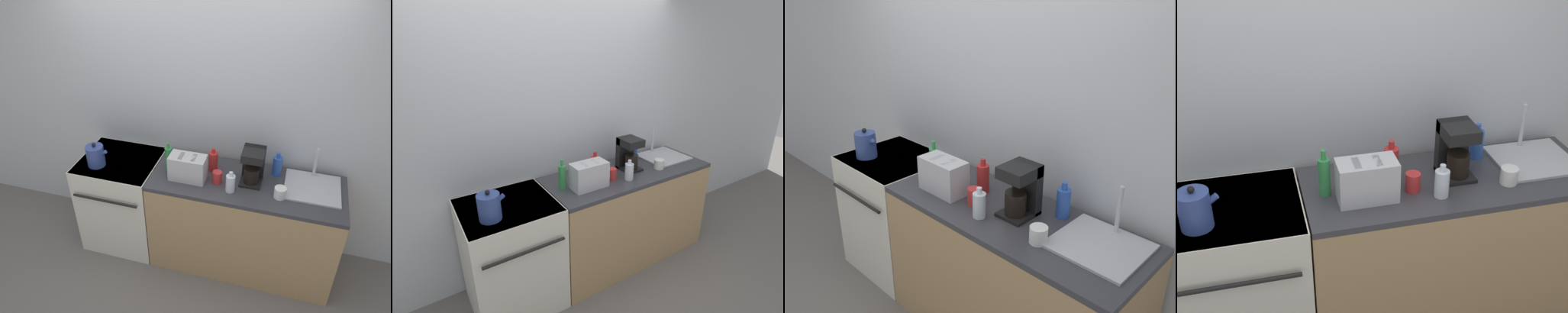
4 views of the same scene
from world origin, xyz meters
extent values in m
cube|color=silver|center=(0.00, 0.69, 1.30)|extent=(8.00, 0.05, 2.60)
cube|color=silver|center=(-0.59, 0.32, 0.47)|extent=(0.71, 0.64, 0.94)
cube|color=black|center=(-0.59, 0.32, 0.93)|extent=(0.69, 0.62, 0.02)
cylinder|color=black|center=(-0.75, 0.18, 0.93)|extent=(0.20, 0.20, 0.01)
cylinder|color=black|center=(-0.44, 0.18, 0.93)|extent=(0.20, 0.20, 0.01)
cylinder|color=black|center=(-0.75, 0.45, 0.93)|extent=(0.20, 0.20, 0.01)
cylinder|color=black|center=(-0.44, 0.45, 0.93)|extent=(0.20, 0.20, 0.01)
cylinder|color=black|center=(-0.59, -0.03, 0.73)|extent=(0.60, 0.02, 0.02)
cube|color=tan|center=(0.57, 0.31, 0.45)|extent=(1.61, 0.62, 0.90)
cube|color=#38383D|center=(0.57, 0.31, 0.92)|extent=(1.61, 0.62, 0.04)
cylinder|color=#33478C|center=(-0.75, 0.19, 1.04)|extent=(0.15, 0.15, 0.19)
sphere|color=black|center=(-0.75, 0.19, 1.15)|extent=(0.03, 0.03, 0.03)
cylinder|color=#33478C|center=(-0.68, 0.19, 1.07)|extent=(0.09, 0.03, 0.07)
cube|color=#BCBCC1|center=(0.09, 0.23, 1.05)|extent=(0.30, 0.16, 0.22)
cube|color=black|center=(0.03, 0.23, 1.15)|extent=(0.04, 0.11, 0.01)
cube|color=black|center=(0.14, 0.23, 1.15)|extent=(0.04, 0.11, 0.01)
cube|color=black|center=(0.61, 0.33, 0.95)|extent=(0.18, 0.21, 0.02)
cube|color=black|center=(0.61, 0.41, 1.09)|extent=(0.18, 0.06, 0.31)
cube|color=black|center=(0.61, 0.33, 1.21)|extent=(0.18, 0.21, 0.07)
cylinder|color=black|center=(0.61, 0.31, 1.03)|extent=(0.12, 0.12, 0.13)
cube|color=#B7B7BC|center=(1.10, 0.38, 0.95)|extent=(0.45, 0.41, 0.01)
cylinder|color=silver|center=(1.10, 0.54, 1.08)|extent=(0.02, 0.02, 0.28)
cylinder|color=silver|center=(0.46, 0.16, 1.01)|extent=(0.08, 0.08, 0.15)
cylinder|color=silver|center=(0.46, 0.16, 1.10)|extent=(0.03, 0.03, 0.04)
cylinder|color=#2D56B7|center=(0.80, 0.50, 1.02)|extent=(0.08, 0.08, 0.17)
cylinder|color=#2D56B7|center=(0.80, 0.50, 1.13)|extent=(0.03, 0.03, 0.04)
cylinder|color=#338C47|center=(-0.12, 0.32, 1.04)|extent=(0.06, 0.06, 0.21)
cylinder|color=#338C47|center=(-0.12, 0.32, 1.17)|extent=(0.02, 0.02, 0.05)
cylinder|color=#B72828|center=(0.26, 0.40, 1.03)|extent=(0.08, 0.08, 0.18)
cylinder|color=#B72828|center=(0.26, 0.40, 1.14)|extent=(0.03, 0.03, 0.04)
cylinder|color=white|center=(0.86, 0.19, 0.98)|extent=(0.09, 0.09, 0.09)
cylinder|color=red|center=(0.33, 0.25, 0.99)|extent=(0.08, 0.08, 0.10)
camera|label=1|loc=(0.87, -2.23, 2.89)|focal=35.00mm
camera|label=2|loc=(-1.15, -1.69, 2.12)|focal=28.00mm
camera|label=3|loc=(1.96, -1.36, 2.22)|focal=40.00mm
camera|label=4|loc=(-0.45, -2.03, 2.49)|focal=50.00mm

